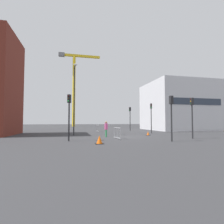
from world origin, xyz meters
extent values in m
plane|color=#333335|center=(0.00, 0.00, 0.00)|extent=(160.00, 160.00, 0.00)
cube|color=silver|center=(14.65, 12.80, 4.54)|extent=(11.46, 10.92, 9.07)
cube|color=#2D3847|center=(14.65, 7.30, 4.95)|extent=(9.63, 0.08, 1.10)
cylinder|color=yellow|center=(-5.14, 38.57, 11.11)|extent=(0.90, 0.90, 22.21)
cube|color=yellow|center=(-3.01, 38.58, 22.61)|extent=(12.15, 0.73, 0.70)
cube|color=slate|center=(-9.03, 38.56, 22.61)|extent=(1.80, 1.20, 1.10)
cylinder|color=#232326|center=(-5.30, 3.52, 4.13)|extent=(0.14, 0.14, 8.26)
cube|color=#232326|center=(-5.25, 2.84, 8.16)|extent=(0.19, 1.36, 0.10)
ellipsoid|color=silver|center=(-5.20, 2.16, 8.14)|extent=(0.44, 0.24, 0.16)
cylinder|color=#2D2D30|center=(5.38, 4.92, 1.73)|extent=(0.12, 0.12, 3.47)
cube|color=#2D2D30|center=(5.38, 4.92, 3.82)|extent=(0.31, 0.34, 0.70)
sphere|color=#390605|center=(5.33, 4.75, 4.04)|extent=(0.11, 0.11, 0.11)
sphere|color=#3C2905|center=(5.33, 4.75, 3.82)|extent=(0.11, 0.11, 0.11)
sphere|color=green|center=(5.33, 4.75, 3.60)|extent=(0.11, 0.11, 0.11)
cylinder|color=black|center=(-5.75, -2.93, 1.61)|extent=(0.12, 0.12, 3.22)
cube|color=black|center=(-5.75, -2.93, 3.57)|extent=(0.33, 0.35, 0.70)
sphere|color=#390605|center=(-5.82, -3.09, 3.79)|extent=(0.11, 0.11, 0.11)
sphere|color=#3C2905|center=(-5.82, -3.09, 3.57)|extent=(0.11, 0.11, 0.11)
sphere|color=green|center=(-5.82, -3.09, 3.35)|extent=(0.11, 0.11, 0.11)
cylinder|color=#232326|center=(5.81, -3.26, 1.62)|extent=(0.12, 0.12, 3.23)
cube|color=#232326|center=(5.81, -3.26, 3.58)|extent=(0.34, 0.31, 0.70)
sphere|color=#390605|center=(5.64, -3.32, 3.80)|extent=(0.11, 0.11, 0.11)
sphere|color=#F2A514|center=(5.64, -3.32, 3.58)|extent=(0.11, 0.11, 0.11)
sphere|color=#07330F|center=(5.64, -3.32, 3.36)|extent=(0.11, 0.11, 0.11)
cylinder|color=black|center=(4.46, 11.52, 1.72)|extent=(0.12, 0.12, 3.44)
cube|color=black|center=(4.46, 11.52, 3.79)|extent=(0.30, 0.26, 0.70)
sphere|color=#390605|center=(4.28, 11.54, 4.01)|extent=(0.11, 0.11, 0.11)
sphere|color=#3C2905|center=(4.28, 11.54, 3.79)|extent=(0.11, 0.11, 0.11)
sphere|color=green|center=(4.28, 11.54, 3.57)|extent=(0.11, 0.11, 0.11)
cylinder|color=#232326|center=(2.57, -4.94, 1.54)|extent=(0.12, 0.12, 3.09)
cube|color=#232326|center=(2.57, -4.94, 3.44)|extent=(0.31, 0.28, 0.70)
sphere|color=red|center=(2.75, -4.92, 3.66)|extent=(0.11, 0.11, 0.11)
sphere|color=#3C2905|center=(2.75, -4.92, 3.44)|extent=(0.11, 0.11, 0.11)
sphere|color=#07330F|center=(2.75, -4.92, 3.22)|extent=(0.11, 0.11, 0.11)
cylinder|color=#2D844C|center=(-1.97, 0.20, 0.39)|extent=(0.14, 0.14, 0.78)
cylinder|color=#2D844C|center=(-1.97, 0.40, 0.39)|extent=(0.14, 0.14, 0.78)
cylinder|color=#D14C8C|center=(-1.97, 0.30, 1.11)|extent=(0.34, 0.34, 0.65)
sphere|color=#8C6647|center=(-1.97, 0.30, 1.55)|extent=(0.21, 0.21, 0.21)
cube|color=gray|center=(-1.60, 9.31, 1.05)|extent=(0.25, 2.10, 0.06)
cube|color=gray|center=(-1.60, 9.31, 0.10)|extent=(0.25, 2.10, 0.06)
cylinder|color=gray|center=(-1.51, 8.37, 0.53)|extent=(0.04, 0.04, 1.05)
cylinder|color=gray|center=(-1.60, 9.31, 0.53)|extent=(0.04, 0.04, 1.05)
cylinder|color=gray|center=(-1.68, 10.26, 0.53)|extent=(0.04, 0.04, 1.05)
cube|color=#9EA0A5|center=(-1.30, -1.87, 1.05)|extent=(0.22, 1.87, 0.06)
cube|color=#9EA0A5|center=(-1.30, -1.87, 0.10)|extent=(0.22, 1.87, 0.06)
cylinder|color=#9EA0A5|center=(-1.22, -2.70, 0.53)|extent=(0.04, 0.04, 1.05)
cylinder|color=#9EA0A5|center=(-1.30, -1.87, 0.53)|extent=(0.04, 0.04, 1.05)
cylinder|color=#9EA0A5|center=(-1.37, -1.03, 0.53)|extent=(0.04, 0.04, 1.05)
cube|color=black|center=(3.25, 1.29, 0.01)|extent=(0.45, 0.45, 0.03)
cone|color=#E55B0F|center=(3.25, 1.29, 0.23)|extent=(0.34, 0.34, 0.45)
cube|color=black|center=(-3.51, -5.22, 0.01)|extent=(0.61, 0.61, 0.03)
cone|color=#E55B0F|center=(-3.51, -5.22, 0.31)|extent=(0.47, 0.47, 0.62)
camera|label=1|loc=(-5.46, -18.21, 1.67)|focal=28.39mm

